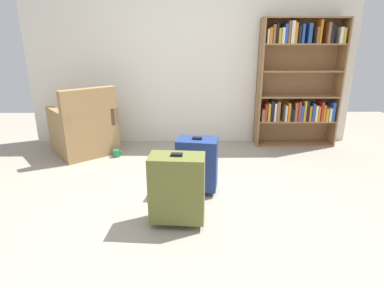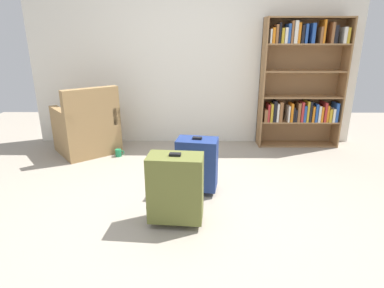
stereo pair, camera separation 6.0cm
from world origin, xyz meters
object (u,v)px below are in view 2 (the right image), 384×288
at_px(suitcase_olive, 176,188).
at_px(suitcase_navy_blue, 197,164).
at_px(bookshelf, 302,82).
at_px(armchair, 87,130).
at_px(mug, 119,153).

bearing_deg(suitcase_olive, suitcase_navy_blue, 72.78).
distance_m(bookshelf, armchair, 3.00).
bearing_deg(bookshelf, suitcase_olive, -127.91).
bearing_deg(armchair, suitcase_navy_blue, -38.46).
distance_m(bookshelf, suitcase_navy_blue, 2.18).
xyz_separation_m(bookshelf, suitcase_olive, (-1.63, -2.09, -0.58)).
xyz_separation_m(mug, suitcase_navy_blue, (1.03, -1.00, 0.25)).
xyz_separation_m(armchair, suitcase_olive, (1.29, -1.74, 0.01)).
bearing_deg(armchair, bookshelf, 6.84).
distance_m(suitcase_navy_blue, suitcase_olive, 0.60).
height_order(bookshelf, armchair, bookshelf).
distance_m(mug, suitcase_navy_blue, 1.45).
distance_m(armchair, mug, 0.54).
relative_size(armchair, suitcase_navy_blue, 1.71).
relative_size(armchair, mug, 8.19).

